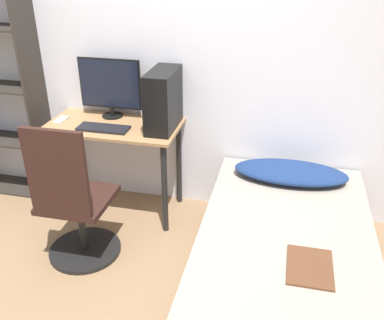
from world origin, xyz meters
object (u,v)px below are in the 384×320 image
object	(u,v)px
office_chair	(74,210)
bed	(283,264)
keyboard	(103,128)
monitor	(110,86)
pc_tower	(163,100)

from	to	relation	value
office_chair	bed	xyz separation A→B (m)	(1.39, -0.02, -0.18)
keyboard	monitor	bearing A→B (deg)	97.80
office_chair	keyboard	size ratio (longest dim) A/B	2.71
bed	keyboard	xyz separation A→B (m)	(-1.38, 0.57, 0.54)
bed	monitor	size ratio (longest dim) A/B	3.78
office_chair	pc_tower	bearing A→B (deg)	58.05
pc_tower	bed	bearing A→B (deg)	-36.68
office_chair	pc_tower	world-z (taller)	pc_tower
bed	office_chair	bearing A→B (deg)	179.20
office_chair	monitor	distance (m)	1.02
bed	pc_tower	bearing A→B (deg)	143.32
office_chair	monitor	bearing A→B (deg)	92.37
bed	monitor	world-z (taller)	monitor
keyboard	bed	bearing A→B (deg)	-22.53
office_chair	pc_tower	size ratio (longest dim) A/B	2.39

